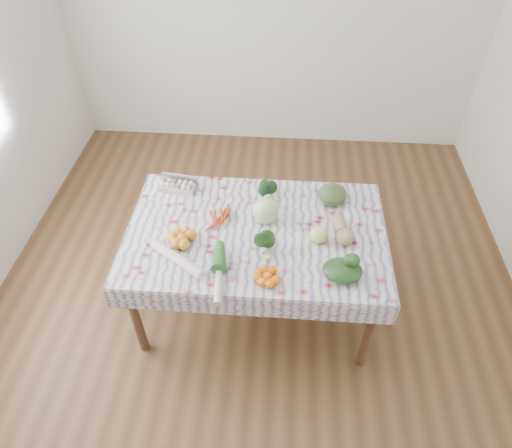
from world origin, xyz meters
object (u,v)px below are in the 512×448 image
Objects in this scene: cabbage at (266,211)px; grapefruit at (319,235)px; egg_carton at (177,187)px; kabocha_squash at (333,194)px; butternut_squash at (342,229)px; dining_table at (256,240)px.

cabbage is 1.50× the size of grapefruit.
grapefruit is (0.97, -0.43, 0.02)m from egg_carton.
kabocha_squash is at bearing 27.00° from cabbage.
butternut_squash is at bearing -9.68° from egg_carton.
butternut_squash reaches higher than dining_table.
butternut_squash reaches higher than egg_carton.
dining_table is at bearing 169.26° from butternut_squash.
kabocha_squash reaches higher than butternut_squash.
grapefruit is at bearing -167.53° from butternut_squash.
cabbage is 0.50m from butternut_squash.
grapefruit is (-0.10, -0.39, -0.01)m from kabocha_squash.
kabocha_squash is at bearing 6.23° from egg_carton.
kabocha_squash is 0.49m from cabbage.
kabocha_squash is 0.33m from butternut_squash.
kabocha_squash is 1.75× the size of grapefruit.
grapefruit reaches higher than butternut_squash.
dining_table is 14.42× the size of grapefruit.
egg_carton is 1.18m from butternut_squash.
cabbage is (0.63, -0.26, 0.05)m from egg_carton.
dining_table is 0.42m from grapefruit.
egg_carton is at bearing 148.14° from dining_table.
butternut_squash is (0.49, -0.10, -0.03)m from cabbage.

